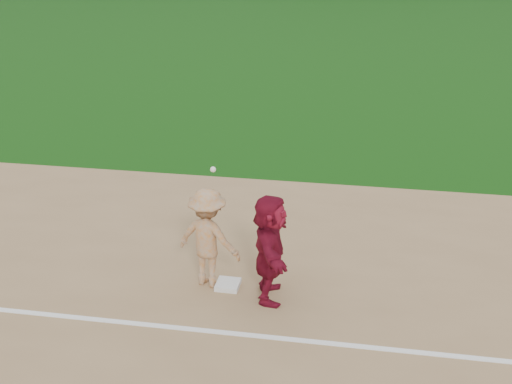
# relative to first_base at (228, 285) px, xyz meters

# --- Properties ---
(ground) EXTENTS (160.00, 160.00, 0.00)m
(ground) POSITION_rel_first_base_xyz_m (0.30, -0.44, -0.06)
(ground) COLOR #12430C
(ground) RESTS_ON ground
(foul_line) EXTENTS (60.00, 0.10, 0.01)m
(foul_line) POSITION_rel_first_base_xyz_m (0.30, -1.24, -0.04)
(foul_line) COLOR white
(foul_line) RESTS_ON infield_dirt
(first_base) EXTENTS (0.39, 0.39, 0.09)m
(first_base) POSITION_rel_first_base_xyz_m (0.00, 0.00, 0.00)
(first_base) COLOR white
(first_base) RESTS_ON infield_dirt
(base_runner) EXTENTS (0.75, 1.73, 1.80)m
(base_runner) POSITION_rel_first_base_xyz_m (0.72, -0.17, 0.86)
(base_runner) COLOR maroon
(base_runner) RESTS_ON infield_dirt
(first_base_play) EXTENTS (1.23, 0.91, 2.23)m
(first_base_play) POSITION_rel_first_base_xyz_m (-0.33, 0.07, 0.81)
(first_base_play) COLOR #9E9DA0
(first_base_play) RESTS_ON infield_dirt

